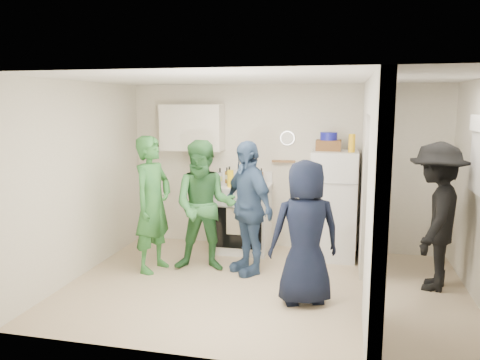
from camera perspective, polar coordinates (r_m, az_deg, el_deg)
name	(u,v)px	position (r m, az deg, el deg)	size (l,w,h in m)	color
floor	(264,287)	(5.86, 2.95, -12.92)	(4.80, 4.80, 0.00)	tan
wall_back	(284,167)	(7.17, 5.37, 1.54)	(4.80, 4.80, 0.00)	silver
wall_front	(230,222)	(3.88, -1.24, -5.14)	(4.80, 4.80, 0.00)	silver
wall_left	(82,179)	(6.37, -18.76, 0.08)	(3.40, 3.40, 0.00)	silver
ceiling	(266,78)	(5.43, 3.17, 12.29)	(4.80, 4.80, 0.00)	white
partition_pier_back	(367,176)	(6.53, 15.17, 0.47)	(0.12, 1.20, 2.50)	silver
partition_pier_front	(376,213)	(4.37, 16.26, -3.89)	(0.12, 1.20, 2.50)	silver
partition_header	(375,96)	(5.35, 16.11, 9.84)	(0.12, 1.00, 0.40)	silver
stove	(242,218)	(7.09, 0.23, -4.64)	(0.85, 0.71, 1.01)	white
upper_cabinet	(192,128)	(7.26, -5.85, 6.38)	(0.95, 0.34, 0.70)	silver
fridge	(334,205)	(6.84, 11.34, -3.01)	(0.64, 0.62, 1.55)	silver
wicker_basket	(328,145)	(6.77, 10.73, 4.17)	(0.35, 0.25, 0.15)	brown
blue_bowl	(329,136)	(6.76, 10.76, 5.27)	(0.24, 0.24, 0.11)	#151790
yellow_cup_stack_top	(352,143)	(6.61, 13.47, 4.40)	(0.09, 0.09, 0.25)	yellow
wall_clock	(287,138)	(7.10, 5.80, 5.10)	(0.22, 0.22, 0.03)	white
spice_shelf	(284,161)	(7.11, 5.33, 2.28)	(0.35, 0.08, 0.03)	olive
yellow_cup_stack_stove	(231,179)	(6.78, -1.17, 0.16)	(0.09, 0.09, 0.25)	yellow
red_cup	(254,184)	(6.74, 1.68, -0.47)	(0.09, 0.09, 0.12)	red
person_green_left	(153,204)	(6.29, -10.58, -2.90)	(0.66, 0.43, 1.81)	#32752F
person_green_center	(205,206)	(6.21, -4.34, -3.19)	(0.85, 0.66, 1.75)	#337543
person_denim	(247,207)	(6.11, 0.91, -3.37)	(1.03, 0.43, 1.75)	#344C72
person_navy	(305,233)	(5.23, 7.94, -6.36)	(0.79, 0.52, 1.62)	black
person_nook	(436,216)	(6.05, 22.75, -4.11)	(1.15, 0.66, 1.78)	black
bottle_a	(227,175)	(7.14, -1.62, 0.58)	(0.06, 0.06, 0.24)	brown
bottle_b	(229,176)	(6.92, -1.30, 0.49)	(0.07, 0.07, 0.28)	#184819
bottle_c	(238,174)	(7.12, -0.19, 0.77)	(0.07, 0.07, 0.29)	silver
bottle_d	(243,175)	(6.89, 0.35, 0.57)	(0.07, 0.07, 0.31)	brown
bottle_e	(250,173)	(7.10, 1.22, 0.88)	(0.06, 0.06, 0.33)	#AAB4BC
bottle_f	(254,176)	(6.96, 1.73, 0.52)	(0.07, 0.07, 0.28)	#14391D
bottle_g	(261,176)	(7.05, 2.63, 0.47)	(0.06, 0.06, 0.24)	#915D2F
bottle_h	(220,177)	(6.93, -2.45, 0.40)	(0.07, 0.07, 0.26)	#B8BBC5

